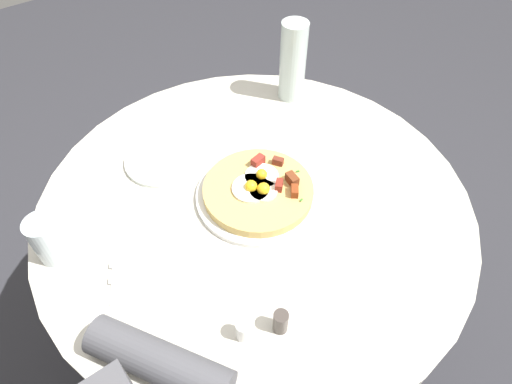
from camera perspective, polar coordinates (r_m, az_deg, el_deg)
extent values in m
plane|color=#2D2D33|center=(1.65, -0.12, -17.55)|extent=(6.00, 6.00, 0.00)
cylinder|color=beige|center=(1.03, -0.19, -1.45)|extent=(1.00, 1.00, 0.03)
cylinder|color=#333338|center=(1.33, -0.15, -11.52)|extent=(0.12, 0.12, 0.70)
cylinder|color=#333338|center=(1.64, -0.13, -17.38)|extent=(0.45, 0.45, 0.02)
cylinder|color=#4C4C51|center=(0.81, -12.37, -20.58)|extent=(0.19, 0.26, 0.07)
cylinder|color=white|center=(1.02, 0.19, -0.34)|extent=(0.29, 0.29, 0.01)
cylinder|color=tan|center=(1.01, 0.19, 0.29)|extent=(0.25, 0.25, 0.02)
cylinder|color=white|center=(0.99, 0.96, 0.17)|extent=(0.06, 0.06, 0.01)
sphere|color=yellow|center=(0.98, 0.97, 0.40)|extent=(0.03, 0.03, 0.03)
cylinder|color=white|center=(0.99, -0.65, 0.51)|extent=(0.09, 0.09, 0.01)
sphere|color=yellow|center=(0.99, -0.66, 0.74)|extent=(0.03, 0.03, 0.03)
cylinder|color=white|center=(1.02, 0.73, 2.05)|extent=(0.08, 0.08, 0.01)
sphere|color=yellow|center=(1.01, 0.74, 2.28)|extent=(0.03, 0.03, 0.03)
cube|color=maroon|center=(0.98, 5.01, 0.12)|extent=(0.03, 0.03, 0.02)
cube|color=brown|center=(1.00, 4.67, 1.67)|extent=(0.02, 0.03, 0.02)
cube|color=maroon|center=(0.99, 2.99, 0.89)|extent=(0.03, 0.03, 0.02)
cube|color=maroon|center=(1.05, 2.85, 3.99)|extent=(0.03, 0.03, 0.02)
cube|color=maroon|center=(1.04, 0.26, 3.99)|extent=(0.04, 0.02, 0.02)
cube|color=#387F2D|center=(1.03, 5.40, 2.69)|extent=(0.01, 0.01, 0.00)
cube|color=#387F2D|center=(1.00, 0.34, 0.59)|extent=(0.00, 0.01, 0.00)
cube|color=#387F2D|center=(0.98, 5.87, -1.02)|extent=(0.01, 0.01, 0.00)
cube|color=#387F2D|center=(0.97, -0.01, -0.84)|extent=(0.01, 0.01, 0.00)
cylinder|color=silver|center=(1.13, -11.92, 4.12)|extent=(0.19, 0.19, 0.01)
cube|color=white|center=(0.93, -12.88, -9.61)|extent=(0.22, 0.20, 0.00)
cube|color=silver|center=(0.94, -12.93, -8.53)|extent=(0.16, 0.09, 0.00)
cube|color=silver|center=(0.92, -12.93, -10.41)|extent=(0.16, 0.09, 0.00)
cylinder|color=silver|center=(0.98, -25.16, -5.50)|extent=(0.07, 0.07, 0.11)
cylinder|color=silver|center=(1.25, 4.77, 16.40)|extent=(0.07, 0.07, 0.22)
cylinder|color=white|center=(0.83, -1.63, -17.37)|extent=(0.03, 0.03, 0.05)
cylinder|color=#3F3833|center=(0.83, 3.19, -16.35)|extent=(0.03, 0.03, 0.05)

